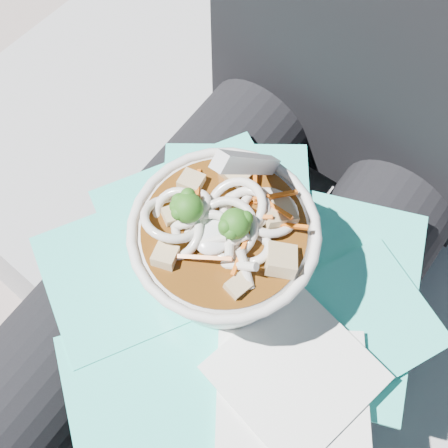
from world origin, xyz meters
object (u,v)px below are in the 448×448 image
Objects in this scene: lap at (213,310)px; udon_bowl at (223,245)px; plastic_bag at (234,299)px; stone_ledge at (272,299)px; person_body at (263,238)px.

lap is 0.15m from udon_bowl.
plastic_bag is 0.07m from udon_bowl.
lap is at bearing -178.82° from plastic_bag.
stone_ledge is 0.33m from person_body.
lap is 2.39× the size of udon_bowl.
person_body reaches higher than udon_bowl.
plastic_bag reaches higher than stone_ledge.
udon_bowl is (0.00, -0.08, 0.12)m from person_body.
plastic_bag is (0.03, 0.00, 0.08)m from lap.
plastic_bag is at bearing -74.02° from person_body.
plastic_bag is at bearing -80.03° from stone_ledge.
person_body is at bearing 92.07° from udon_bowl.
stone_ledge is 0.98× the size of person_body.
lap is 1.11× the size of plastic_bag.
udon_bowl is (0.00, 0.02, 0.14)m from lap.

